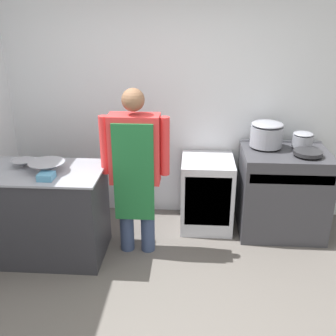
{
  "coord_description": "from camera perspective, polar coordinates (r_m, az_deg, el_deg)",
  "views": [
    {
      "loc": [
        0.3,
        -2.35,
        2.3
      ],
      "look_at": [
        0.08,
        1.08,
        0.91
      ],
      "focal_mm": 42.0,
      "sensor_mm": 36.0,
      "label": 1
    }
  ],
  "objects": [
    {
      "name": "ground_plane",
      "position": [
        3.3,
        -2.73,
        -22.22
      ],
      "size": [
        14.0,
        14.0,
        0.0
      ],
      "primitive_type": "plane",
      "color": "#5B5651"
    },
    {
      "name": "wall_back",
      "position": [
        4.44,
        -0.23,
        9.64
      ],
      "size": [
        8.0,
        0.05,
        2.7
      ],
      "color": "silver",
      "rests_on": "ground_plane"
    },
    {
      "name": "fridge_unit",
      "position": [
        4.41,
        5.64,
        -3.64
      ],
      "size": [
        0.56,
        0.6,
        0.8
      ],
      "color": "silver",
      "rests_on": "ground_plane"
    },
    {
      "name": "person_cook",
      "position": [
        3.72,
        -4.8,
        0.57
      ],
      "size": [
        0.65,
        0.24,
        1.66
      ],
      "color": "#38476B",
      "rests_on": "ground_plane"
    },
    {
      "name": "stock_pot",
      "position": [
        4.28,
        14.12,
        4.85
      ],
      "size": [
        0.34,
        0.34,
        0.27
      ],
      "color": "gray",
      "rests_on": "stove"
    },
    {
      "name": "saute_pan",
      "position": [
        4.18,
        19.64,
        2.12
      ],
      "size": [
        0.29,
        0.29,
        0.04
      ],
      "color": "#262628",
      "rests_on": "stove"
    },
    {
      "name": "small_bowl",
      "position": [
        3.99,
        -20.24,
        0.66
      ],
      "size": [
        0.22,
        0.22,
        0.07
      ],
      "color": "gray",
      "rests_on": "prep_counter"
    },
    {
      "name": "prep_counter",
      "position": [
        4.04,
        -17.55,
        -6.3
      ],
      "size": [
        1.2,
        0.7,
        0.91
      ],
      "color": "#2D2D33",
      "rests_on": "ground_plane"
    },
    {
      "name": "plastic_tub",
      "position": [
        3.62,
        -17.25,
        -1.16
      ],
      "size": [
        0.14,
        0.14,
        0.06
      ],
      "color": "teal",
      "rests_on": "prep_counter"
    },
    {
      "name": "stove",
      "position": [
        4.43,
        16.21,
        -3.39
      ],
      "size": [
        0.9,
        0.69,
        0.95
      ],
      "color": "#38383D",
      "rests_on": "ground_plane"
    },
    {
      "name": "sauce_pot",
      "position": [
        4.39,
        18.96,
        3.95
      ],
      "size": [
        0.21,
        0.21,
        0.16
      ],
      "color": "gray",
      "rests_on": "stove"
    },
    {
      "name": "mixing_bowl",
      "position": [
        3.79,
        -17.16,
        0.17
      ],
      "size": [
        0.34,
        0.34,
        0.09
      ],
      "color": "gray",
      "rests_on": "prep_counter"
    }
  ]
}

